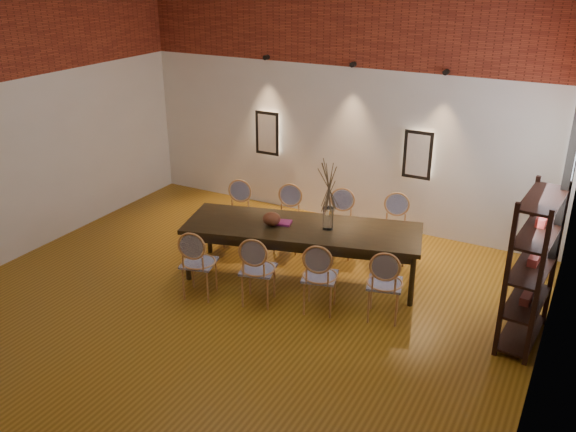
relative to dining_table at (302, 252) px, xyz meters
The scene contains 25 objects.
floor 1.47m from the dining_table, 106.70° to the right, with size 7.00×7.00×0.02m, color #956518.
wall_back 2.76m from the dining_table, 100.57° to the left, with size 7.00×0.10×4.00m, color silver.
wall_right 3.79m from the dining_table, 23.43° to the right, with size 0.10×7.00×4.00m, color silver.
brick_band_back 3.59m from the dining_table, 100.91° to the left, with size 7.00×0.02×1.50m, color maroon.
niche_left 2.85m from the dining_table, 129.28° to the left, with size 0.36×0.06×0.66m, color #FFEAC6.
niche_right 2.45m from the dining_table, 66.88° to the left, with size 0.36×0.06×0.66m, color #FFEAC6.
spot_fixture_left 3.45m from the dining_table, 129.69° to the left, with size 0.08×0.08×0.10m, color black.
spot_fixture_mid 3.00m from the dining_table, 95.78° to the left, with size 0.08×0.08×0.10m, color black.
spot_fixture_right 3.22m from the dining_table, 59.94° to the left, with size 0.08×0.08×0.10m, color black.
window_frame 3.57m from the dining_table, 11.89° to the left, with size 0.08×0.90×2.50m, color black.
window_mullion 3.57m from the dining_table, 11.89° to the left, with size 0.06×0.06×2.40m, color black.
dining_table is the anchor object (origin of this frame).
chair_near_a 1.41m from the dining_table, 131.44° to the right, with size 0.44×0.44×0.94m, color tan, non-canonical shape.
chair_near_b 0.88m from the dining_table, 101.70° to the right, with size 0.44×0.44×0.94m, color tan, non-canonical shape.
chair_near_c 0.88m from the dining_table, 48.67° to the right, with size 0.44×0.44×0.94m, color tan, non-canonical shape.
chair_near_d 1.41m from the dining_table, 18.93° to the right, with size 0.44×0.44×0.94m, color tan, non-canonical shape.
chair_far_a 1.41m from the dining_table, 161.07° to the left, with size 0.44×0.44×0.94m, color tan, non-canonical shape.
chair_far_b 0.88m from the dining_table, 131.33° to the left, with size 0.44×0.44×0.94m, color tan, non-canonical shape.
chair_far_c 0.88m from the dining_table, 78.30° to the left, with size 0.44×0.44×0.94m, color tan, non-canonical shape.
chair_far_d 1.41m from the dining_table, 48.56° to the left, with size 0.44×0.44×0.94m, color tan, non-canonical shape.
vase 0.63m from the dining_table, 14.81° to the left, with size 0.14×0.14×0.30m, color silver.
dried_branches 1.03m from the dining_table, 14.81° to the left, with size 0.50×0.50×0.70m, color #4B3D28, non-canonical shape.
bowl 0.62m from the dining_table, 158.14° to the right, with size 0.24×0.24×0.18m, color #5A2B17.
book 0.49m from the dining_table, behind, with size 0.26×0.18×0.03m, color #801F60.
shelving_rack 2.92m from the dining_table, ahead, with size 0.38×1.00×1.80m, color black, non-canonical shape.
Camera 1 is at (3.70, -5.21, 4.02)m, focal length 38.00 mm.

